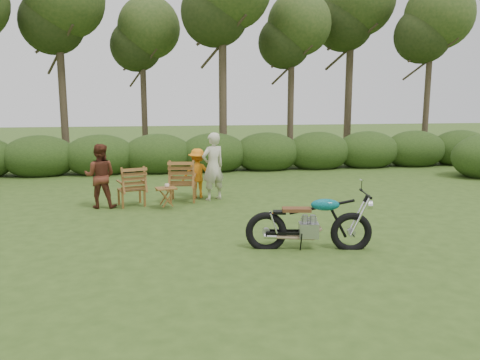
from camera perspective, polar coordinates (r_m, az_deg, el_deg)
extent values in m
plane|color=#2E4617|center=(8.54, 4.23, -7.77)|extent=(80.00, 80.00, 0.00)
cylinder|color=#392B1F|center=(19.32, -20.94, 12.17)|extent=(0.28, 0.28, 7.20)
sphere|color=#263F17|center=(19.57, -21.36, 18.72)|extent=(2.88, 2.88, 2.88)
cylinder|color=#392B1F|center=(20.10, -11.69, 11.20)|extent=(0.24, 0.24, 6.30)
sphere|color=#263F17|center=(20.25, -11.89, 16.75)|extent=(2.52, 2.52, 2.52)
cylinder|color=#392B1F|center=(18.11, -2.12, 13.71)|extent=(0.30, 0.30, 7.65)
sphere|color=#263F17|center=(18.43, -2.17, 21.11)|extent=(3.06, 3.06, 3.06)
cylinder|color=#392B1F|center=(19.79, 6.24, 11.62)|extent=(0.26, 0.26, 6.48)
sphere|color=#263F17|center=(19.96, 6.35, 17.42)|extent=(2.59, 2.59, 2.59)
cylinder|color=#392B1F|center=(21.87, 13.20, 13.13)|extent=(0.32, 0.32, 7.92)
sphere|color=#263F17|center=(22.17, 13.46, 19.50)|extent=(3.17, 3.17, 3.17)
cylinder|color=#392B1F|center=(21.04, 21.96, 11.37)|extent=(0.24, 0.24, 6.84)
sphere|color=#263F17|center=(21.23, 22.34, 17.10)|extent=(2.74, 2.74, 2.74)
ellipsoid|color=#1E3312|center=(17.45, -23.22, 2.57)|extent=(2.52, 1.68, 1.51)
ellipsoid|color=#1E3312|center=(17.11, -16.68, 2.82)|extent=(2.52, 1.68, 1.51)
ellipsoid|color=#1E3312|center=(17.00, -9.96, 3.04)|extent=(2.52, 1.68, 1.51)
ellipsoid|color=#1E3312|center=(17.12, -3.24, 3.22)|extent=(2.52, 1.68, 1.51)
ellipsoid|color=#1E3312|center=(17.47, 3.29, 3.35)|extent=(2.52, 1.68, 1.51)
ellipsoid|color=#1E3312|center=(18.04, 9.49, 3.44)|extent=(2.52, 1.68, 1.51)
ellipsoid|color=#1E3312|center=(18.81, 15.25, 3.48)|extent=(2.52, 1.68, 1.51)
ellipsoid|color=#1E3312|center=(19.74, 20.51, 3.49)|extent=(2.52, 1.68, 1.51)
ellipsoid|color=#1E3312|center=(20.83, 25.26, 3.47)|extent=(2.52, 1.68, 1.51)
imported|color=beige|center=(11.28, -8.90, -0.68)|extent=(0.14, 0.14, 0.09)
imported|color=beige|center=(12.20, -3.27, -2.42)|extent=(0.76, 0.65, 1.75)
imported|color=#552618|center=(11.80, -16.51, -3.23)|extent=(0.82, 0.67, 1.54)
imported|color=orange|center=(12.52, -5.13, -2.13)|extent=(0.90, 0.58, 1.31)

